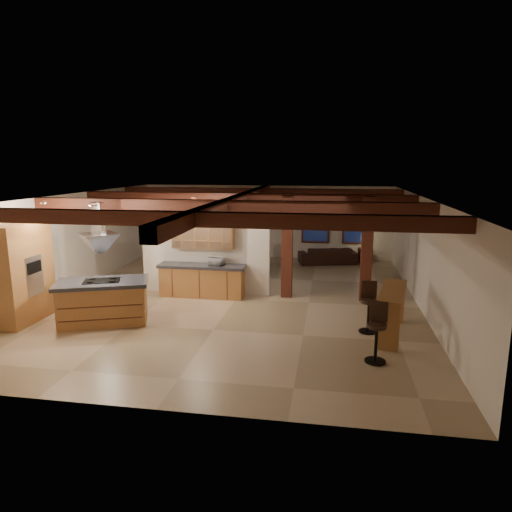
{
  "coord_description": "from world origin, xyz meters",
  "views": [
    {
      "loc": [
        2.61,
        -12.16,
        3.8
      ],
      "look_at": [
        0.5,
        0.5,
        1.16
      ],
      "focal_mm": 32.0,
      "sensor_mm": 36.0,
      "label": 1
    }
  ],
  "objects_px": {
    "dining_table": "(240,263)",
    "sofa": "(328,255)",
    "bar_counter": "(392,305)",
    "kitchen_island": "(103,301)"
  },
  "relations": [
    {
      "from": "dining_table",
      "to": "sofa",
      "type": "relative_size",
      "value": 0.78
    },
    {
      "from": "sofa",
      "to": "bar_counter",
      "type": "height_order",
      "value": "bar_counter"
    },
    {
      "from": "bar_counter",
      "to": "sofa",
      "type": "bearing_deg",
      "value": 101.51
    },
    {
      "from": "bar_counter",
      "to": "kitchen_island",
      "type": "bearing_deg",
      "value": -177.63
    },
    {
      "from": "kitchen_island",
      "to": "dining_table",
      "type": "relative_size",
      "value": 1.41
    },
    {
      "from": "dining_table",
      "to": "sofa",
      "type": "bearing_deg",
      "value": 19.99
    },
    {
      "from": "kitchen_island",
      "to": "bar_counter",
      "type": "relative_size",
      "value": 1.15
    },
    {
      "from": "kitchen_island",
      "to": "dining_table",
      "type": "height_order",
      "value": "kitchen_island"
    },
    {
      "from": "kitchen_island",
      "to": "sofa",
      "type": "bearing_deg",
      "value": 55.2
    },
    {
      "from": "sofa",
      "to": "bar_counter",
      "type": "distance_m",
      "value": 7.44
    }
  ]
}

